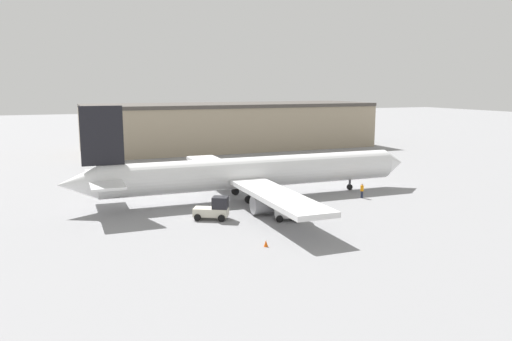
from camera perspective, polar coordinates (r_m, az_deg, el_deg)
The scene contains 7 objects.
ground_plane at distance 59.43m, azimuth 0.00°, elevation -3.14°, with size 400.00×400.00×0.00m, color gray.
terminal_building at distance 106.26m, azimuth -2.83°, elevation 5.10°, with size 60.36×18.18×9.55m.
airplane at distance 58.47m, azimuth -0.93°, elevation -0.30°, with size 42.83×37.84×11.13m.
ground_crew_worker at distance 60.51m, azimuth 12.02°, elevation -2.22°, with size 0.38×0.38×1.75m.
baggage_tug at distance 49.91m, azimuth -4.81°, elevation -4.41°, with size 3.72×3.07×2.32m.
belt_loader_truck at distance 49.53m, azimuth 3.82°, elevation -4.40°, with size 2.81×2.37×2.55m.
safety_cone_near at distance 41.71m, azimuth 1.14°, elevation -8.33°, with size 0.36×0.36×0.55m.
Camera 1 is at (-22.12, -53.57, 13.12)m, focal length 35.00 mm.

